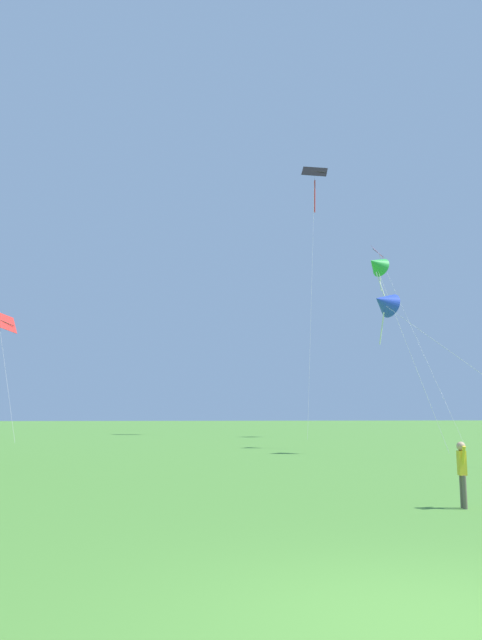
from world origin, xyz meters
name	(u,v)px	position (x,y,z in m)	size (l,w,h in m)	color
ground_plane	(450,628)	(0.00, 0.00, 0.00)	(400.00, 400.00, 0.00)	#4C8433
kite_black_large	(315,183)	(13.09, 44.52, 21.33)	(4.85, 9.52, 23.20)	black
kite_green_small	(376,264)	(9.67, 23.87, 8.96)	(1.96, 4.71, 9.58)	green
kite_blue_delta	(384,302)	(8.16, 19.67, 6.24)	(2.43, 11.15, 6.88)	blue
kite_pink_low	(381,264)	(16.23, 38.33, 12.78)	(1.24, 10.62, 14.31)	pink
person_child_small	(462,468)	(3.22, 5.39, 0.66)	(0.15, 0.35, 1.09)	#665B4C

